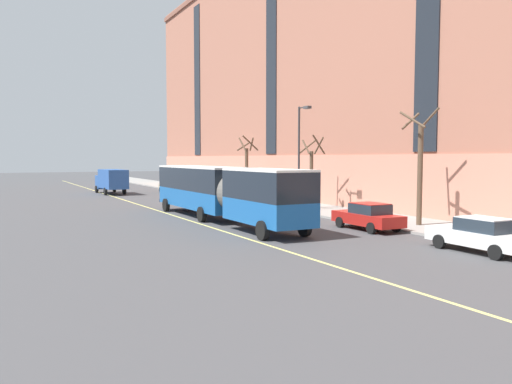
% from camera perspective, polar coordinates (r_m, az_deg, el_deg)
% --- Properties ---
extents(ground_plane, '(260.00, 260.00, 0.00)m').
position_cam_1_polar(ground_plane, '(28.04, 1.50, -4.59)').
color(ground_plane, '#424244').
extents(sidewalk, '(5.45, 160.00, 0.15)m').
position_cam_1_polar(sidewalk, '(35.75, 12.09, -2.71)').
color(sidewalk, gray).
rests_on(sidewalk, ground).
extents(apartment_facade, '(15.20, 110.00, 26.85)m').
position_cam_1_polar(apartment_facade, '(40.85, 25.07, 16.66)').
color(apartment_facade, '#A36651').
rests_on(apartment_facade, ground).
extents(city_bus, '(2.92, 18.64, 3.55)m').
position_cam_1_polar(city_bus, '(32.61, -4.04, 0.25)').
color(city_bus, '#19569E').
rests_on(city_bus, ground).
extents(parked_car_red_0, '(2.05, 4.63, 1.56)m').
position_cam_1_polar(parked_car_red_0, '(29.50, 12.67, -2.73)').
color(parked_car_red_0, '#B21E19').
rests_on(parked_car_red_0, ground).
extents(parked_car_champagne_1, '(1.98, 4.36, 1.56)m').
position_cam_1_polar(parked_car_champagne_1, '(60.33, -9.67, 0.66)').
color(parked_car_champagne_1, '#BCAD89').
rests_on(parked_car_champagne_1, ground).
extents(parked_car_red_2, '(2.09, 4.37, 1.56)m').
position_cam_1_polar(parked_car_red_2, '(44.29, -2.35, -0.44)').
color(parked_car_red_2, '#B21E19').
rests_on(parked_car_red_2, ground).
extents(parked_car_white_4, '(1.96, 4.76, 1.56)m').
position_cam_1_polar(parked_car_white_4, '(38.02, 2.14, -1.16)').
color(parked_car_white_4, silver).
rests_on(parked_car_white_4, ground).
extents(parked_car_white_6, '(1.98, 4.80, 1.56)m').
position_cam_1_polar(parked_car_white_6, '(24.02, 24.30, -4.48)').
color(parked_car_white_6, silver).
rests_on(parked_car_white_6, ground).
extents(parked_car_silver_7, '(2.00, 4.54, 1.56)m').
position_cam_1_polar(parked_car_silver_7, '(51.87, -6.49, 0.17)').
color(parked_car_silver_7, '#B7B7BC').
rests_on(parked_car_silver_7, ground).
extents(box_truck, '(2.49, 7.50, 2.82)m').
position_cam_1_polar(box_truck, '(59.62, -16.19, 1.35)').
color(box_truck, '#285199').
rests_on(box_truck, ground).
extents(street_tree_mid_block, '(1.86, 1.91, 6.98)m').
position_cam_1_polar(street_tree_mid_block, '(31.18, 18.18, 2.79)').
color(street_tree_mid_block, brown).
rests_on(street_tree_mid_block, sidewalk).
extents(street_tree_far_uptown, '(1.67, 1.91, 5.79)m').
position_cam_1_polar(street_tree_far_uptown, '(39.91, 6.39, 2.35)').
color(street_tree_far_uptown, brown).
rests_on(street_tree_far_uptown, sidewalk).
extents(street_tree_far_downtown, '(1.76, 1.71, 6.20)m').
position_cam_1_polar(street_tree_far_downtown, '(49.65, -1.07, 2.89)').
color(street_tree_far_downtown, brown).
rests_on(street_tree_far_downtown, sidewalk).
extents(street_lamp, '(0.36, 1.48, 7.87)m').
position_cam_1_polar(street_lamp, '(38.07, 5.10, 5.02)').
color(street_lamp, '#2D2D30').
rests_on(street_lamp, sidewalk).
extents(fire_hydrant, '(0.42, 0.24, 0.72)m').
position_cam_1_polar(fire_hydrant, '(48.58, -2.74, -0.40)').
color(fire_hydrant, red).
rests_on(fire_hydrant, sidewalk).
extents(lane_centerline, '(0.16, 140.00, 0.01)m').
position_cam_1_polar(lane_centerline, '(29.77, -4.97, -4.10)').
color(lane_centerline, '#E0D66B').
rests_on(lane_centerline, ground).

